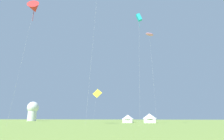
# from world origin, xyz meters

# --- Properties ---
(kite_pink_parafoil) EXTENTS (3.63, 3.87, 32.85)m
(kite_pink_parafoil) POSITION_xyz_m (8.52, 59.37, 32.23)
(kite_pink_parafoil) COLOR pink
(kite_pink_parafoil) RESTS_ON ground
(kite_cyan_box) EXTENTS (1.82, 1.35, 30.31)m
(kite_cyan_box) POSITION_xyz_m (5.73, 41.43, 29.14)
(kite_cyan_box) COLOR #1EB7CC
(kite_cyan_box) RESTS_ON ground
(kite_red_delta) EXTENTS (4.29, 4.19, 31.05)m
(kite_red_delta) POSITION_xyz_m (-20.41, 30.98, 29.19)
(kite_red_delta) COLOR red
(kite_red_delta) RESTS_ON ground
(kite_yellow_diamond) EXTENTS (2.99, 2.53, 10.23)m
(kite_yellow_diamond) POSITION_xyz_m (-7.99, 47.54, 8.81)
(kite_yellow_diamond) COLOR yellow
(kite_yellow_diamond) RESTS_ON ground
(festival_tent_right) EXTENTS (4.27, 4.27, 2.78)m
(festival_tent_right) POSITION_xyz_m (-0.75, 61.69, 1.54)
(festival_tent_right) COLOR white
(festival_tent_right) RESTS_ON ground
(festival_tent_center) EXTENTS (4.88, 4.88, 3.17)m
(festival_tent_center) POSITION_xyz_m (6.87, 61.69, 1.76)
(festival_tent_center) COLOR white
(festival_tent_center) RESTS_ON ground
(observatory_dome) EXTENTS (6.40, 6.40, 10.80)m
(observatory_dome) POSITION_xyz_m (-59.14, 88.67, 6.01)
(observatory_dome) COLOR white
(observatory_dome) RESTS_ON ground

